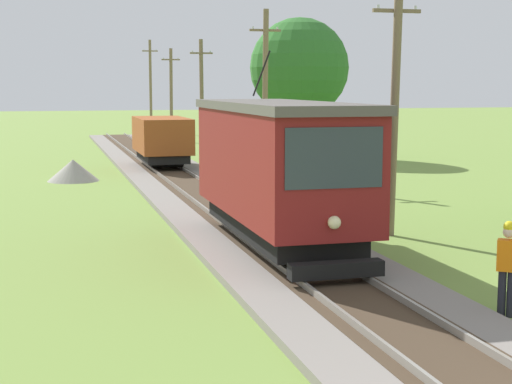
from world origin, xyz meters
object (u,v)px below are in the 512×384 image
object	(u,v)px
gravel_pile	(73,170)
freight_car	(162,139)
utility_pole_near_tram	(395,107)
track_worker	(508,264)
tree_left_near	(299,68)
utility_pole_far	(202,96)
red_tram	(278,167)
utility_pole_distant	(171,94)
utility_pole_mid	(265,94)
utility_pole_horizon	(151,85)

from	to	relation	value
gravel_pile	freight_car	bearing A→B (deg)	37.19
utility_pole_near_tram	track_worker	bearing A→B (deg)	-99.35
track_worker	tree_left_near	distance (m)	33.11
utility_pole_near_tram	track_worker	size ratio (longest dim) A/B	3.97
utility_pole_far	tree_left_near	distance (m)	6.39
red_tram	utility_pole_near_tram	bearing A→B (deg)	18.87
gravel_pile	track_worker	distance (m)	24.47
utility_pole_distant	utility_pole_near_tram	bearing A→B (deg)	-90.00
utility_pole_mid	tree_left_near	bearing A→B (deg)	64.94
track_worker	freight_car	bearing A→B (deg)	-137.80
utility_pole_mid	track_worker	world-z (taller)	utility_pole_mid
utility_pole_horizon	tree_left_near	distance (m)	27.76
freight_car	tree_left_near	xyz separation A→B (m)	(8.91, 5.33, 3.69)
freight_car	utility_pole_far	xyz separation A→B (m)	(3.73, 8.70, 2.04)
red_tram	freight_car	size ratio (longest dim) A/B	1.64
red_tram	gravel_pile	bearing A→B (deg)	104.79
utility_pole_far	utility_pole_horizon	world-z (taller)	utility_pole_horizon
red_tram	utility_pole_near_tram	size ratio (longest dim) A/B	1.20
gravel_pile	utility_pole_near_tram	bearing A→B (deg)	-62.37
utility_pole_mid	tree_left_near	xyz separation A→B (m)	(5.18, 11.07, 1.41)
freight_car	utility_pole_far	world-z (taller)	utility_pole_far
utility_pole_near_tram	utility_pole_distant	distance (m)	39.77
utility_pole_mid	utility_pole_horizon	bearing A→B (deg)	90.00
utility_pole_near_tram	utility_pole_mid	xyz separation A→B (m)	(0.00, 13.33, 0.20)
utility_pole_distant	tree_left_near	world-z (taller)	tree_left_near
gravel_pile	utility_pole_horizon	bearing A→B (deg)	77.16
utility_pole_distant	gravel_pile	distance (m)	25.64
utility_pole_far	utility_pole_distant	bearing A→B (deg)	90.00
utility_pole_near_tram	utility_pole_horizon	size ratio (longest dim) A/B	0.86
track_worker	gravel_pile	bearing A→B (deg)	-126.58
utility_pole_far	gravel_pile	xyz separation A→B (m)	(-8.20, -12.09, -3.12)
utility_pole_far	utility_pole_horizon	xyz separation A→B (m)	(0.00, 23.89, 0.63)
red_tram	track_worker	world-z (taller)	red_tram
utility_pole_near_tram	utility_pole_mid	bearing A→B (deg)	90.00
freight_car	utility_pole_mid	xyz separation A→B (m)	(3.73, -5.74, 2.28)
freight_car	utility_pole_mid	size ratio (longest dim) A/B	0.69
utility_pole_horizon	utility_pole_near_tram	bearing A→B (deg)	-90.00
utility_pole_distant	red_tram	bearing A→B (deg)	-95.19
utility_pole_distant	track_worker	size ratio (longest dim) A/B	3.91
utility_pole_mid	utility_pole_horizon	world-z (taller)	utility_pole_horizon
freight_car	tree_left_near	bearing A→B (deg)	30.92
red_tram	utility_pole_near_tram	distance (m)	4.20
utility_pole_far	utility_pole_distant	distance (m)	12.01
gravel_pile	track_worker	bearing A→B (deg)	-73.57
utility_pole_far	utility_pole_horizon	bearing A→B (deg)	90.00
red_tram	freight_car	xyz separation A→B (m)	(-0.00, 20.34, -0.64)
tree_left_near	gravel_pile	bearing A→B (deg)	-146.88
utility_pole_near_tram	utility_pole_horizon	xyz separation A→B (m)	(0.00, 51.65, 0.58)
utility_pole_near_tram	track_worker	xyz separation A→B (m)	(-1.28, -7.79, -2.66)
utility_pole_horizon	freight_car	bearing A→B (deg)	-96.53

